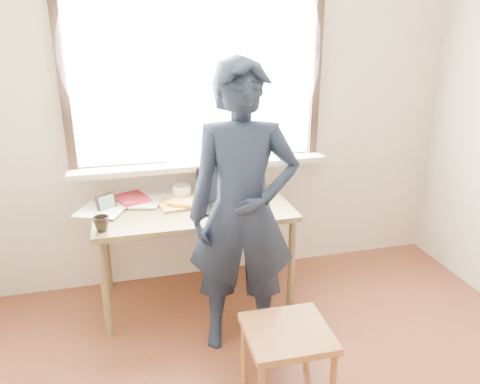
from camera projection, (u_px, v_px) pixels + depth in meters
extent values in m
cube|color=beige|center=(225.00, 110.00, 3.39)|extent=(3.50, 0.02, 2.60)
cube|color=white|center=(197.00, 68.00, 3.22)|extent=(1.70, 0.01, 1.30)
cube|color=black|center=(200.00, 163.00, 3.45)|extent=(1.82, 0.06, 0.06)
cube|color=black|center=(62.00, 72.00, 3.00)|extent=(0.06, 0.06, 1.30)
cube|color=black|center=(316.00, 66.00, 3.42)|extent=(0.06, 0.06, 1.30)
cube|color=beige|center=(202.00, 165.00, 3.38)|extent=(1.85, 0.20, 0.04)
cube|color=white|center=(198.00, 54.00, 3.12)|extent=(1.95, 0.02, 1.65)
cube|color=brown|center=(194.00, 210.00, 3.19)|extent=(1.33, 0.66, 0.04)
cylinder|color=brown|center=(105.00, 289.00, 2.91)|extent=(0.05, 0.05, 0.67)
cylinder|color=brown|center=(106.00, 249.00, 3.43)|extent=(0.05, 0.05, 0.67)
cylinder|color=brown|center=(291.00, 265.00, 3.20)|extent=(0.05, 0.05, 0.67)
cylinder|color=brown|center=(266.00, 231.00, 3.72)|extent=(0.05, 0.05, 0.67)
cube|color=black|center=(220.00, 209.00, 3.15)|extent=(0.42, 0.35, 0.02)
cube|color=black|center=(222.00, 186.00, 3.23)|extent=(0.36, 0.18, 0.24)
cube|color=black|center=(222.00, 186.00, 3.23)|extent=(0.32, 0.15, 0.19)
cube|color=black|center=(220.00, 209.00, 3.14)|extent=(0.34, 0.23, 0.00)
imported|color=white|center=(182.00, 192.00, 3.32)|extent=(0.19, 0.19, 0.11)
imported|color=black|center=(101.00, 224.00, 2.82)|extent=(0.11, 0.11, 0.09)
ellipsoid|color=black|center=(263.00, 204.00, 3.20)|extent=(0.10, 0.07, 0.04)
cube|color=maroon|center=(185.00, 194.00, 3.41)|extent=(0.30, 0.31, 0.02)
cube|color=#2E4898|center=(170.00, 205.00, 3.21)|extent=(0.21, 0.29, 0.01)
cube|color=white|center=(106.00, 208.00, 3.15)|extent=(0.28, 0.29, 0.02)
cube|color=white|center=(173.00, 192.00, 3.40)|extent=(0.32, 0.36, 0.02)
cube|color=white|center=(130.00, 202.00, 3.21)|extent=(0.26, 0.30, 0.02)
cube|color=white|center=(190.00, 198.00, 3.30)|extent=(0.28, 0.30, 0.00)
cube|color=white|center=(180.00, 196.00, 3.33)|extent=(0.21, 0.25, 0.01)
cube|color=white|center=(182.00, 189.00, 3.43)|extent=(0.27, 0.32, 0.02)
imported|color=white|center=(122.00, 199.00, 3.30)|extent=(0.27, 0.30, 0.02)
imported|color=white|center=(240.00, 190.00, 3.49)|extent=(0.19, 0.24, 0.02)
cube|color=black|center=(106.00, 203.00, 3.12)|extent=(0.13, 0.09, 0.11)
cube|color=#517C37|center=(106.00, 203.00, 3.12)|extent=(0.10, 0.06, 0.08)
cube|color=#9F6434|center=(288.00, 333.00, 2.38)|extent=(0.44, 0.42, 0.04)
cylinder|color=#9F6434|center=(244.00, 351.00, 2.57)|extent=(0.03, 0.03, 0.40)
cylinder|color=#9F6434|center=(307.00, 342.00, 2.65)|extent=(0.03, 0.03, 0.40)
imported|color=black|center=(243.00, 212.00, 2.69)|extent=(0.70, 0.53, 1.74)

